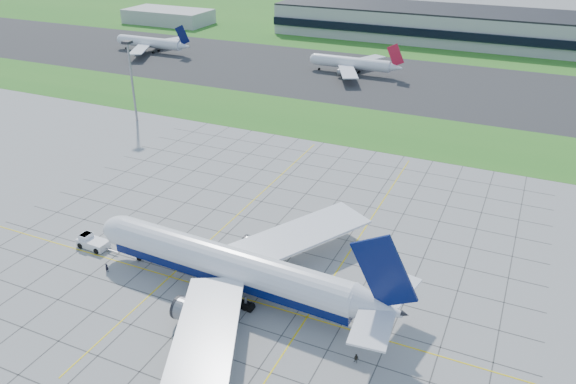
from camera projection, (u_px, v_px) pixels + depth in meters
name	position (u px, v px, depth m)	size (l,w,h in m)	color
ground	(221.00, 284.00, 103.37)	(1400.00, 1400.00, 0.00)	#989893
grass_median	(368.00, 128.00, 176.25)	(700.00, 35.00, 0.04)	#2B7120
asphalt_taxiway	(410.00, 83.00, 220.79)	(700.00, 75.00, 0.04)	#383838
grass_far	(457.00, 32.00, 309.89)	(700.00, 145.00, 0.04)	#2B7120
apron_markings	(252.00, 254.00, 112.18)	(120.00, 130.00, 0.03)	#474744
terminal	(535.00, 32.00, 271.16)	(260.00, 43.00, 15.80)	#B7B7B2
service_block	(168.00, 16.00, 330.81)	(50.00, 25.00, 8.00)	#B7B7B2
light_mast	(131.00, 72.00, 174.54)	(2.50, 2.50, 25.60)	gray
airliner	(232.00, 266.00, 99.11)	(62.38, 63.12, 19.63)	white
pushback_tug	(92.00, 242.00, 114.09)	(9.78, 3.68, 2.71)	white
crew_near	(107.00, 268.00, 106.50)	(0.65, 0.43, 1.78)	black
crew_far	(356.00, 359.00, 85.23)	(0.79, 0.61, 1.62)	black
distant_jet_0	(151.00, 43.00, 265.18)	(39.10, 42.66, 14.08)	white
distant_jet_1	(353.00, 63.00, 230.65)	(37.81, 42.66, 14.08)	white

